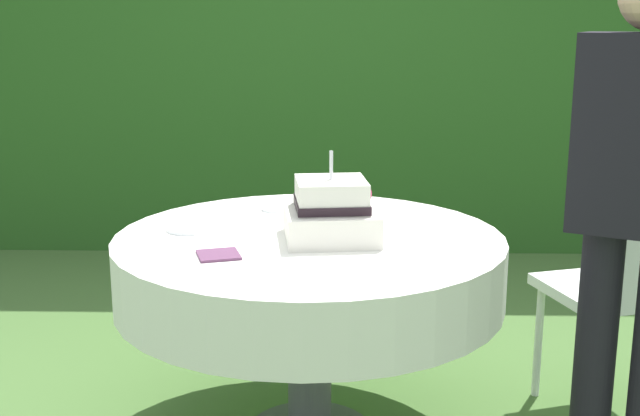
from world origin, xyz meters
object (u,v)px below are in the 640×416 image
serving_plate_far (189,229)px  garden_chair (620,278)px  wedding_cake (332,212)px  serving_plate_near (276,208)px  standing_person (638,205)px  napkin_stack (219,255)px  cake_table (309,269)px

serving_plate_far → garden_chair: size_ratio=0.17×
serving_plate_far → garden_chair: bearing=3.5°
wedding_cake → serving_plate_far: bearing=168.8°
wedding_cake → garden_chair: 1.07m
serving_plate_near → serving_plate_far: 0.41m
serving_plate_far → garden_chair: 1.52m
serving_plate_near → standing_person: 1.32m
serving_plate_far → garden_chair: (1.50, 0.09, -0.20)m
wedding_cake → serving_plate_near: 0.46m
wedding_cake → serving_plate_near: wedding_cake is taller
wedding_cake → napkin_stack: (-0.34, -0.20, -0.09)m
napkin_stack → cake_table: bearing=42.3°
serving_plate_far → garden_chair: garden_chair is taller
cake_table → serving_plate_far: serving_plate_far is taller
cake_table → serving_plate_far: size_ratio=8.67×
garden_chair → standing_person: bearing=-106.7°
serving_plate_far → standing_person: 1.43m
standing_person → wedding_cake: bearing=158.7°
garden_chair → serving_plate_far: bearing=-176.5°
wedding_cake → standing_person: (0.86, -0.34, 0.11)m
wedding_cake → serving_plate_far: 0.50m
napkin_stack → standing_person: standing_person is taller
cake_table → garden_chair: garden_chair is taller
cake_table → serving_plate_far: 0.43m
cake_table → garden_chair: size_ratio=1.46×
napkin_stack → garden_chair: garden_chair is taller
serving_plate_near → standing_person: standing_person is taller
napkin_stack → garden_chair: bearing=16.1°
wedding_cake → standing_person: bearing=-21.3°
wedding_cake → standing_person: size_ratio=0.21×
serving_plate_near → garden_chair: size_ratio=0.12×
wedding_cake → serving_plate_near: (-0.22, 0.40, -0.08)m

